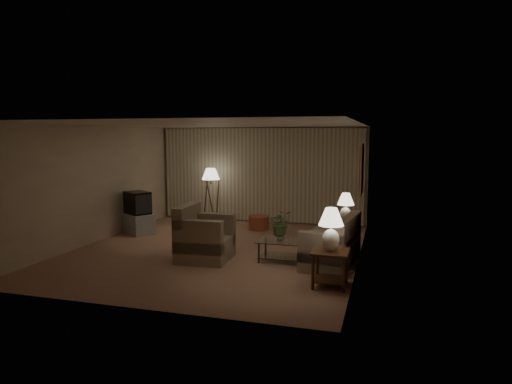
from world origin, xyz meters
TOP-DOWN VIEW (x-y plane):
  - ground at (0.00, 0.00)m, footprint 7.00×7.00m
  - room_shell at (0.02, 1.51)m, footprint 6.04×7.02m
  - sofa at (2.50, -0.40)m, footprint 1.87×1.22m
  - armchair at (0.06, -0.82)m, footprint 1.13×1.08m
  - side_table_near at (2.65, -1.75)m, footprint 0.59×0.59m
  - side_table_far at (2.65, 0.85)m, footprint 0.45×0.38m
  - table_lamp_near at (2.65, -1.75)m, footprint 0.41×0.41m
  - table_lamp_far at (2.65, 0.85)m, footprint 0.37×0.37m
  - coffee_table at (1.67, -0.50)m, footprint 1.18×0.65m
  - tv_cabinet at (-2.55, 1.03)m, footprint 1.36×1.34m
  - crt_tv at (-2.55, 1.03)m, footprint 1.09×1.07m
  - floor_lamp at (-1.27, 2.82)m, footprint 0.51×0.51m
  - ottoman at (0.27, 2.32)m, footprint 0.69×0.69m
  - vase at (1.52, -0.50)m, footprint 0.17×0.17m
  - flowers at (1.52, -0.50)m, footprint 0.56×0.52m
  - book at (1.92, -0.60)m, footprint 0.21×0.27m

SIDE VIEW (x-z plane):
  - ground at x=0.00m, z-range 0.00..0.00m
  - ottoman at x=0.27m, z-range 0.00..0.36m
  - tv_cabinet at x=-2.55m, z-range 0.00..0.50m
  - coffee_table at x=1.67m, z-range 0.07..0.49m
  - sofa at x=2.50m, z-range 0.00..0.75m
  - side_table_far at x=2.65m, z-range 0.09..0.69m
  - side_table_near at x=2.65m, z-range 0.12..0.72m
  - book at x=1.92m, z-range 0.41..0.43m
  - armchair at x=0.06m, z-range 0.00..0.87m
  - vase at x=1.52m, z-range 0.42..0.57m
  - crt_tv at x=-2.55m, z-range 0.50..1.06m
  - floor_lamp at x=-1.27m, z-range 0.04..1.59m
  - flowers at x=1.52m, z-range 0.57..1.08m
  - table_lamp_far at x=2.65m, z-range 0.66..1.29m
  - table_lamp_near at x=2.65m, z-range 0.66..1.38m
  - room_shell at x=0.02m, z-range 0.39..3.11m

